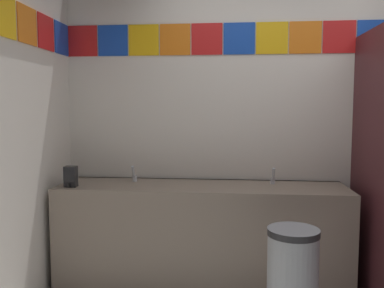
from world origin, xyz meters
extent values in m
cube|color=silver|center=(0.00, 1.45, 1.28)|extent=(3.98, 0.08, 2.55)
cube|color=red|center=(-1.86, 1.40, 2.00)|extent=(0.26, 0.01, 0.26)
cube|color=#1947B7|center=(-1.59, 1.40, 2.00)|extent=(0.26, 0.01, 0.26)
cube|color=yellow|center=(-1.33, 1.40, 2.00)|extent=(0.26, 0.01, 0.26)
cube|color=orange|center=(-1.06, 1.40, 2.00)|extent=(0.26, 0.01, 0.26)
cube|color=red|center=(-0.80, 1.40, 2.00)|extent=(0.26, 0.01, 0.26)
cube|color=#1947B7|center=(-0.53, 1.40, 2.00)|extent=(0.26, 0.01, 0.26)
cube|color=yellow|center=(-0.27, 1.40, 2.00)|extent=(0.26, 0.01, 0.26)
cube|color=orange|center=(0.00, 1.40, 2.00)|extent=(0.26, 0.01, 0.26)
cube|color=red|center=(0.27, 1.40, 2.00)|extent=(0.26, 0.01, 0.26)
cube|color=#1947B7|center=(0.53, 1.40, 2.00)|extent=(0.26, 0.01, 0.26)
cube|color=yellow|center=(-1.98, 0.42, 2.00)|extent=(0.01, 0.26, 0.26)
cube|color=orange|center=(-1.98, 0.70, 2.00)|extent=(0.01, 0.26, 0.26)
cube|color=red|center=(-1.98, 0.98, 2.00)|extent=(0.01, 0.26, 0.26)
cube|color=#1947B7|center=(-1.98, 1.26, 2.00)|extent=(0.01, 0.26, 0.26)
cube|color=gray|center=(-0.82, 1.12, 0.41)|extent=(2.25, 0.56, 0.83)
cube|color=gray|center=(-0.82, 1.39, 0.79)|extent=(2.25, 0.03, 0.08)
cylinder|color=#F3E8C6|center=(-1.38, 1.09, 0.77)|extent=(0.34, 0.34, 0.10)
cylinder|color=#F3E8C6|center=(-0.25, 1.09, 0.77)|extent=(0.34, 0.34, 0.10)
cylinder|color=silver|center=(-1.38, 1.23, 0.85)|extent=(0.04, 0.04, 0.05)
cylinder|color=silver|center=(-1.38, 1.18, 0.92)|extent=(0.02, 0.06, 0.09)
cylinder|color=silver|center=(-0.25, 1.23, 0.85)|extent=(0.04, 0.04, 0.05)
cylinder|color=silver|center=(-0.25, 1.18, 0.92)|extent=(0.02, 0.06, 0.09)
cube|color=black|center=(-1.81, 0.96, 0.91)|extent=(0.09, 0.07, 0.16)
cylinder|color=black|center=(-1.81, 0.92, 0.85)|extent=(0.02, 0.02, 0.03)
cylinder|color=#262628|center=(-0.21, 0.41, 0.69)|extent=(0.31, 0.31, 0.04)
camera|label=1|loc=(-0.58, -2.01, 1.44)|focal=37.97mm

